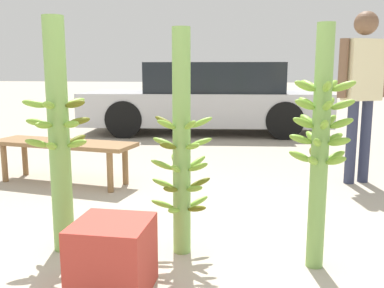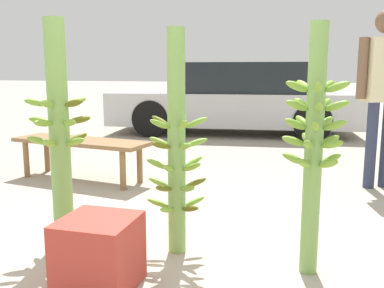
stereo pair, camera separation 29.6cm
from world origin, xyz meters
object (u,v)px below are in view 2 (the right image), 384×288
object	(u,v)px
banana_stalk_left	(59,133)
parked_car	(235,99)
produce_crate	(99,253)
market_bench	(81,145)
vendor_person	(384,81)
banana_stalk_right	(314,144)
banana_stalk_center	(177,148)

from	to	relation	value
banana_stalk_left	parked_car	size ratio (longest dim) A/B	0.32
produce_crate	market_bench	bearing A→B (deg)	121.92
market_bench	produce_crate	size ratio (longest dim) A/B	4.05
parked_car	vendor_person	bearing A→B (deg)	-155.36
banana_stalk_left	banana_stalk_right	bearing A→B (deg)	0.59
banana_stalk_center	banana_stalk_left	bearing A→B (deg)	-173.52
banana_stalk_left	market_bench	world-z (taller)	banana_stalk_left
banana_stalk_center	banana_stalk_right	bearing A→B (deg)	-4.95
banana_stalk_right	produce_crate	distance (m)	1.31
parked_car	produce_crate	distance (m)	5.98
vendor_person	parked_car	world-z (taller)	vendor_person
vendor_person	market_bench	bearing A→B (deg)	-17.77
banana_stalk_center	vendor_person	xyz separation A→B (m)	(1.46, 2.00, 0.38)
banana_stalk_center	parked_car	world-z (taller)	banana_stalk_center
parked_car	banana_stalk_right	bearing A→B (deg)	-171.98
banana_stalk_left	parked_car	world-z (taller)	banana_stalk_left
banana_stalk_center	market_bench	size ratio (longest dim) A/B	0.90
banana_stalk_right	vendor_person	bearing A→B (deg)	72.77
produce_crate	banana_stalk_left	bearing A→B (deg)	136.99
vendor_person	parked_car	xyz separation A→B (m)	(-2.02, 3.39, -0.43)
banana_stalk_center	market_bench	bearing A→B (deg)	136.01
banana_stalk_right	vendor_person	world-z (taller)	vendor_person
banana_stalk_center	vendor_person	size ratio (longest dim) A/B	0.82
market_bench	parked_car	size ratio (longest dim) A/B	0.34
banana_stalk_left	produce_crate	bearing A→B (deg)	-43.01
banana_stalk_left	market_bench	bearing A→B (deg)	115.95
banana_stalk_center	produce_crate	world-z (taller)	banana_stalk_center
banana_stalk_center	produce_crate	size ratio (longest dim) A/B	3.64
banana_stalk_left	banana_stalk_center	size ratio (longest dim) A/B	1.05
vendor_person	produce_crate	bearing A→B (deg)	28.34
banana_stalk_right	market_bench	bearing A→B (deg)	146.63
banana_stalk_center	banana_stalk_right	distance (m)	0.83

